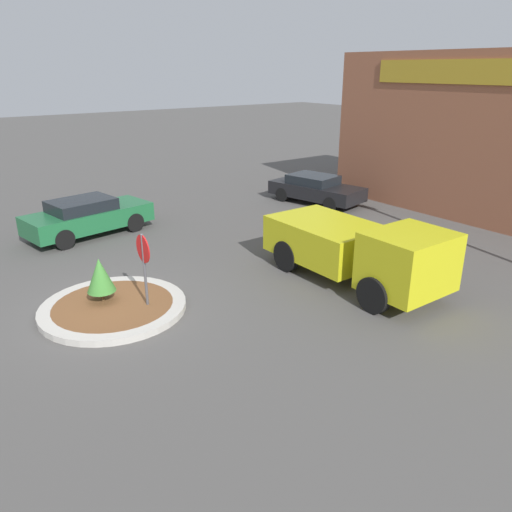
{
  "coord_description": "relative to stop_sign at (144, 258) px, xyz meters",
  "views": [
    {
      "loc": [
        11.57,
        -3.99,
        5.93
      ],
      "look_at": [
        1.45,
        3.56,
        1.15
      ],
      "focal_mm": 35.0,
      "sensor_mm": 36.0,
      "label": 1
    }
  ],
  "objects": [
    {
      "name": "parked_sedan_black",
      "position": [
        -5.54,
        11.11,
        -0.78
      ],
      "size": [
        4.64,
        2.64,
        1.28
      ],
      "rotation": [
        0.0,
        0.0,
        0.2
      ],
      "color": "black",
      "rests_on": "ground_plane"
    },
    {
      "name": "ground_plane",
      "position": [
        -0.53,
        -0.72,
        -1.45
      ],
      "size": [
        120.0,
        120.0,
        0.0
      ],
      "primitive_type": "plane",
      "color": "#514F4C"
    },
    {
      "name": "traffic_island",
      "position": [
        -0.53,
        -0.72,
        -1.36
      ],
      "size": [
        3.75,
        3.75,
        0.17
      ],
      "color": "#BCB7AD",
      "rests_on": "ground_plane"
    },
    {
      "name": "utility_truck",
      "position": [
        1.95,
        5.67,
        -0.4
      ],
      "size": [
        5.67,
        2.39,
        1.99
      ],
      "rotation": [
        0.0,
        0.0,
        -0.01
      ],
      "color": "gold",
      "rests_on": "ground_plane"
    },
    {
      "name": "stop_sign",
      "position": [
        0.0,
        0.0,
        0.0
      ],
      "size": [
        0.73,
        0.07,
        2.09
      ],
      "color": "#4C4C51",
      "rests_on": "ground_plane"
    },
    {
      "name": "island_shrub",
      "position": [
        -0.88,
        -0.86,
        -0.53
      ],
      "size": [
        0.73,
        0.73,
        1.19
      ],
      "color": "brown",
      "rests_on": "traffic_island"
    },
    {
      "name": "parked_sedan_green",
      "position": [
        -7.07,
        0.95,
        -0.7
      ],
      "size": [
        2.52,
        4.8,
        1.41
      ],
      "rotation": [
        0.0,
        0.0,
        1.73
      ],
      "color": "#1E6638",
      "rests_on": "ground_plane"
    }
  ]
}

